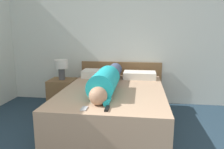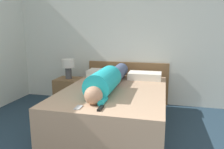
{
  "view_description": "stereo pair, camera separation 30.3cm",
  "coord_description": "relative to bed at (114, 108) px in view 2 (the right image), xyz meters",
  "views": [
    {
      "loc": [
        0.31,
        -0.75,
        1.44
      ],
      "look_at": [
        -0.09,
        2.19,
        0.84
      ],
      "focal_mm": 35.0,
      "sensor_mm": 36.0,
      "label": 1
    },
    {
      "loc": [
        0.61,
        -0.69,
        1.44
      ],
      "look_at": [
        -0.09,
        2.19,
        0.84
      ],
      "focal_mm": 35.0,
      "sensor_mm": 36.0,
      "label": 2
    }
  ],
  "objects": [
    {
      "name": "pillow_near_headboard",
      "position": [
        -0.37,
        0.78,
        0.36
      ],
      "size": [
        0.6,
        0.35,
        0.13
      ],
      "color": "silver",
      "rests_on": "bed"
    },
    {
      "name": "person_lying",
      "position": [
        -0.08,
        -0.03,
        0.44
      ],
      "size": [
        0.34,
        1.81,
        0.34
      ],
      "color": "tan",
      "rests_on": "bed"
    },
    {
      "name": "nightstand",
      "position": [
        -1.06,
        0.71,
        -0.02
      ],
      "size": [
        0.47,
        0.44,
        0.54
      ],
      "color": "brown",
      "rests_on": "ground_plane"
    },
    {
      "name": "bed",
      "position": [
        0.0,
        0.0,
        0.0
      ],
      "size": [
        1.47,
        2.07,
        0.59
      ],
      "color": "tan",
      "rests_on": "ground_plane"
    },
    {
      "name": "pillow_second",
      "position": [
        0.37,
        0.78,
        0.35
      ],
      "size": [
        0.57,
        0.35,
        0.12
      ],
      "color": "silver",
      "rests_on": "bed"
    },
    {
      "name": "headboard",
      "position": [
        0.0,
        1.17,
        0.12
      ],
      "size": [
        1.59,
        0.04,
        0.83
      ],
      "color": "brown",
      "rests_on": "ground_plane"
    },
    {
      "name": "table_lamp",
      "position": [
        -1.06,
        0.71,
        0.49
      ],
      "size": [
        0.24,
        0.24,
        0.37
      ],
      "color": "#4C4C51",
      "rests_on": "nightstand"
    },
    {
      "name": "cell_phone",
      "position": [
        -0.21,
        -0.88,
        0.3
      ],
      "size": [
        0.06,
        0.13,
        0.01
      ],
      "color": "#B2B7BC",
      "rests_on": "bed"
    },
    {
      "name": "wall_back",
      "position": [
        0.09,
        1.24,
        1.01
      ],
      "size": [
        5.97,
        0.06,
        2.6
      ],
      "color": "silver",
      "rests_on": "ground_plane"
    },
    {
      "name": "tv_remote",
      "position": [
        0.04,
        -0.86,
        0.31
      ],
      "size": [
        0.04,
        0.15,
        0.02
      ],
      "color": "black",
      "rests_on": "bed"
    }
  ]
}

